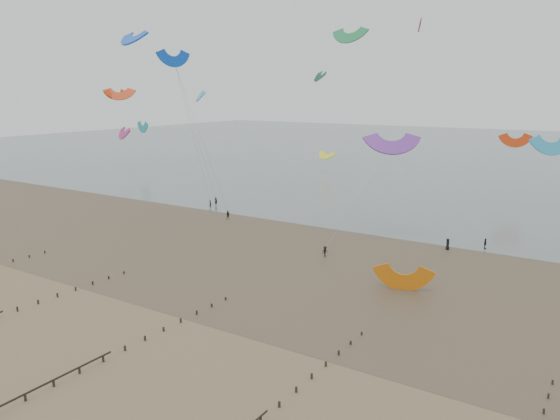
{
  "coord_description": "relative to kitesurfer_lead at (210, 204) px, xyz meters",
  "views": [
    {
      "loc": [
        43.42,
        -36.88,
        24.86
      ],
      "look_at": [
        1.55,
        28.0,
        8.0
      ],
      "focal_mm": 35.0,
      "sensor_mm": 36.0,
      "label": 1
    }
  ],
  "objects": [
    {
      "name": "kitesurfers",
      "position": [
        53.32,
        -3.38,
        -0.01
      ],
      "size": [
        110.36,
        23.19,
        1.87
      ],
      "color": "black",
      "rests_on": "ground"
    },
    {
      "name": "kites_airborne",
      "position": [
        19.41,
        37.43,
        20.89
      ],
      "size": [
        247.79,
        113.34,
        44.3
      ],
      "color": "red",
      "rests_on": "ground"
    },
    {
      "name": "grounded_kite",
      "position": [
        53.15,
        -25.36,
        -0.87
      ],
      "size": [
        7.55,
        6.55,
        3.55
      ],
      "primitive_type": null,
      "rotation": [
        1.54,
        0.0,
        0.27
      ],
      "color": "orange",
      "rests_on": "ground"
    },
    {
      "name": "ground",
      "position": [
        32.31,
        -52.48,
        -0.87
      ],
      "size": [
        500.0,
        500.0,
        0.0
      ],
      "primitive_type": "plane",
      "color": "brown",
      "rests_on": "ground"
    },
    {
      "name": "sea_and_shore",
      "position": [
        28.23,
        -18.08,
        -0.87
      ],
      "size": [
        500.0,
        665.0,
        0.03
      ],
      "color": "#475654",
      "rests_on": "ground"
    },
    {
      "name": "kitesurfer_lead",
      "position": [
        0.0,
        0.0,
        0.0
      ],
      "size": [
        0.75,
        0.63,
        1.75
      ],
      "primitive_type": "imported",
      "rotation": [
        0.0,
        0.0,
        2.74
      ],
      "color": "black",
      "rests_on": "ground"
    }
  ]
}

